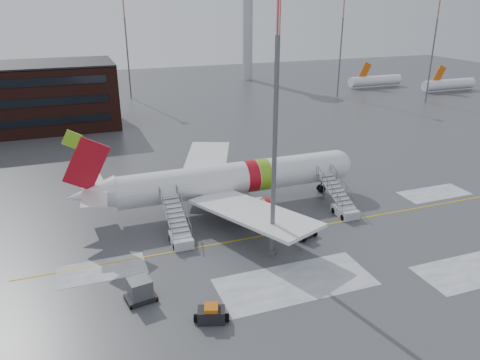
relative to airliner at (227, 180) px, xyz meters
name	(u,v)px	position (x,y,z in m)	size (l,w,h in m)	color
ground	(303,224)	(6.46, -7.58, -3.42)	(260.00, 260.00, 0.00)	#494C4F
airliner	(227,180)	(0.00, 0.00, 0.00)	(35.03, 32.97, 11.18)	white
airstair_fwd	(342,205)	(11.98, -6.54, -2.35)	(2.05, 7.70, 3.48)	#B3B5BB
airstair_aft	(179,232)	(-7.47, -6.54, -2.35)	(2.05, 7.70, 3.48)	silver
pushback_tug	(304,232)	(5.03, -10.33, -2.79)	(2.80, 2.48, 1.42)	black
uld_container	(140,291)	(-12.89, -15.52, -2.48)	(2.71, 2.16, 2.00)	black
baggage_tractor	(211,315)	(-8.14, -20.16, -2.81)	(2.91, 1.88, 1.43)	black
light_mast_near	(275,120)	(0.54, -12.18, 10.09)	(1.20, 1.20, 26.16)	#595B60
control_tower	(248,15)	(36.46, 87.42, 15.33)	(6.40, 6.40, 30.00)	#B2B5BA
light_mast_far_ne	(341,40)	(48.46, 54.42, 10.42)	(1.20, 1.20, 24.25)	#595B60
light_mast_far_n	(126,41)	(-1.54, 70.42, 10.42)	(1.20, 1.20, 24.25)	#595B60
light_mast_far_e	(434,43)	(64.46, 40.42, 10.42)	(1.20, 1.20, 24.25)	#595B60
distant_aircraft	(398,90)	(68.96, 56.42, -3.42)	(35.00, 18.00, 8.00)	#D8590C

